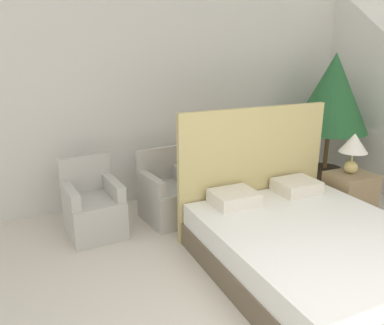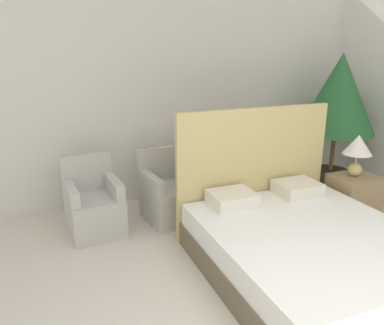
{
  "view_description": "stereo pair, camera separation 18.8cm",
  "coord_description": "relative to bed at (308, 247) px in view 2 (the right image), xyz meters",
  "views": [
    {
      "loc": [
        -1.65,
        -0.91,
        2.04
      ],
      "look_at": [
        0.03,
        2.77,
        0.79
      ],
      "focal_mm": 35.0,
      "sensor_mm": 36.0,
      "label": 1
    },
    {
      "loc": [
        -1.48,
        -0.98,
        2.04
      ],
      "look_at": [
        0.03,
        2.77,
        0.79
      ],
      "focal_mm": 35.0,
      "sensor_mm": 36.0,
      "label": 2
    }
  ],
  "objects": [
    {
      "name": "wall_back",
      "position": [
        -0.66,
        2.4,
        1.17
      ],
      "size": [
        10.0,
        0.06,
        2.9
      ],
      "color": "silver",
      "rests_on": "ground_plane"
    },
    {
      "name": "bed",
      "position": [
        0.0,
        0.0,
        0.0
      ],
      "size": [
        1.85,
        2.22,
        1.42
      ],
      "color": "brown",
      "rests_on": "ground_plane"
    },
    {
      "name": "armchair_near_window_left",
      "position": [
        -1.71,
        1.61,
        0.0
      ],
      "size": [
        0.63,
        0.68,
        0.85
      ],
      "rotation": [
        0.0,
        0.0,
        0.09
      ],
      "color": "#B7B2A8",
      "rests_on": "ground_plane"
    },
    {
      "name": "armchair_near_window_right",
      "position": [
        -0.8,
        1.61,
        0.0
      ],
      "size": [
        0.65,
        0.7,
        0.85
      ],
      "rotation": [
        0.0,
        0.0,
        0.13
      ],
      "color": "#B7B2A8",
      "rests_on": "ground_plane"
    },
    {
      "name": "potted_palm",
      "position": [
        1.68,
        1.61,
        1.07
      ],
      "size": [
        1.05,
        1.05,
        1.98
      ],
      "color": "#38281E",
      "rests_on": "ground_plane"
    },
    {
      "name": "nightstand",
      "position": [
        1.24,
        0.72,
        0.01
      ],
      "size": [
        0.53,
        0.44,
        0.58
      ],
      "color": "#937A56",
      "rests_on": "ground_plane"
    },
    {
      "name": "table_lamp",
      "position": [
        1.23,
        0.74,
        0.64
      ],
      "size": [
        0.33,
        0.33,
        0.5
      ],
      "color": "tan",
      "rests_on": "nightstand"
    }
  ]
}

